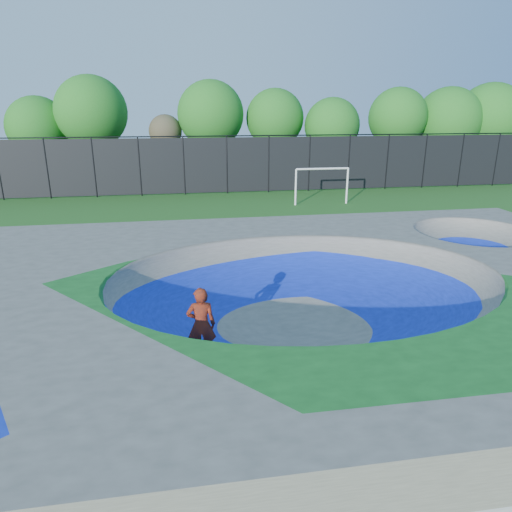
# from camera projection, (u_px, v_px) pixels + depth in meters

# --- Properties ---
(ground) EXTENTS (120.00, 120.00, 0.00)m
(ground) POSITION_uv_depth(u_px,v_px,m) (304.00, 323.00, 13.06)
(ground) COLOR #1F5517
(ground) RESTS_ON ground
(skate_deck) EXTENTS (22.00, 14.00, 1.50)m
(skate_deck) POSITION_uv_depth(u_px,v_px,m) (304.00, 299.00, 12.83)
(skate_deck) COLOR gray
(skate_deck) RESTS_ON ground
(skater) EXTENTS (0.72, 0.49, 1.90)m
(skater) POSITION_uv_depth(u_px,v_px,m) (201.00, 325.00, 10.85)
(skater) COLOR red
(skater) RESTS_ON ground
(skateboard) EXTENTS (0.79, 0.26, 0.05)m
(skateboard) POSITION_uv_depth(u_px,v_px,m) (203.00, 359.00, 11.14)
(skateboard) COLOR black
(skateboard) RESTS_ON ground
(soccer_goal) EXTENTS (3.48, 0.12, 2.30)m
(soccer_goal) POSITION_uv_depth(u_px,v_px,m) (322.00, 179.00, 28.59)
(soccer_goal) COLOR white
(soccer_goal) RESTS_ON ground
(fence) EXTENTS (48.09, 0.09, 4.04)m
(fence) POSITION_uv_depth(u_px,v_px,m) (227.00, 164.00, 32.11)
(fence) COLOR black
(fence) RESTS_ON ground
(treeline) EXTENTS (53.45, 7.28, 8.26)m
(treeline) POSITION_uv_depth(u_px,v_px,m) (235.00, 120.00, 36.29)
(treeline) COLOR #473623
(treeline) RESTS_ON ground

